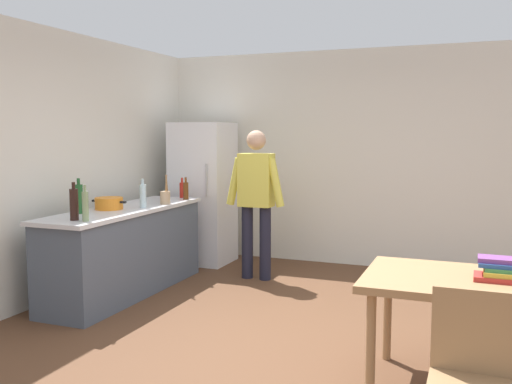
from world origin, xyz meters
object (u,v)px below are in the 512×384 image
object	(u,v)px
person	(256,194)
bottle_wine_green	(79,198)
cooking_pot	(109,203)
bottle_sauce_red	(182,190)
bottle_vinegar_tall	(85,206)
dining_table	(476,291)
chair	(474,372)
bottle_water_clear	(143,196)
utensil_jar	(165,197)
refrigerator	(203,193)
book_stack	(500,270)
bottle_wine_dark	(74,204)
bottle_beer_brown	(186,190)

from	to	relation	value
person	bottle_wine_green	bearing A→B (deg)	-128.32
cooking_pot	bottle_sauce_red	distance (m)	1.19
cooking_pot	bottle_vinegar_tall	xyz separation A→B (m)	(0.28, -0.72, 0.08)
dining_table	chair	world-z (taller)	chair
cooking_pot	person	bearing A→B (deg)	46.16
person	cooking_pot	distance (m)	1.64
bottle_vinegar_tall	bottle_water_clear	bearing A→B (deg)	91.38
utensil_jar	bottle_sauce_red	xyz separation A→B (m)	(-0.12, 0.60, 0.02)
refrigerator	cooking_pot	distance (m)	1.75
bottle_vinegar_tall	chair	bearing A→B (deg)	-20.62
refrigerator	book_stack	world-z (taller)	refrigerator
dining_table	bottle_sauce_red	distance (m)	3.94
cooking_pot	bottle_wine_green	distance (m)	0.38
chair	bottle_sauce_red	xyz separation A→B (m)	(-3.29, 3.10, 0.46)
utensil_jar	dining_table	bearing A→B (deg)	-25.86
chair	utensil_jar	xyz separation A→B (m)	(-3.17, 2.51, 0.44)
bottle_wine_dark	bottle_beer_brown	xyz separation A→B (m)	(0.17, 1.74, -0.04)
bottle_wine_dark	bottle_water_clear	size ratio (longest dim) A/B	1.13
chair	dining_table	bearing A→B (deg)	100.84
refrigerator	book_stack	distance (m)	4.36
cooking_pot	bottle_vinegar_tall	bearing A→B (deg)	-68.66
cooking_pot	bottle_wine_dark	bearing A→B (deg)	-77.86
person	bottle_beer_brown	distance (m)	0.83
refrigerator	person	size ratio (longest dim) A/B	1.06
cooking_pot	bottle_beer_brown	bearing A→B (deg)	72.50
bottle_wine_green	person	bearing A→B (deg)	51.68
bottle_vinegar_tall	person	bearing A→B (deg)	65.89
person	chair	world-z (taller)	person
person	bottle_beer_brown	size ratio (longest dim) A/B	6.54
cooking_pot	dining_table	bearing A→B (deg)	-15.42
person	bottle_vinegar_tall	bearing A→B (deg)	-114.11
dining_table	bottle_sauce_red	world-z (taller)	bottle_sauce_red
bottle_water_clear	cooking_pot	bearing A→B (deg)	-139.41
bottle_wine_dark	bottle_sauce_red	bearing A→B (deg)	88.77
cooking_pot	chair	bearing A→B (deg)	-28.97
cooking_pot	bottle_sauce_red	world-z (taller)	bottle_sauce_red
chair	bottle_wine_dark	distance (m)	3.59
utensil_jar	bottle_vinegar_tall	size ratio (longest dim) A/B	1.00
bottle_water_clear	bottle_vinegar_tall	world-z (taller)	bottle_vinegar_tall
utensil_jar	bottle_vinegar_tall	world-z (taller)	same
bottle_wine_dark	person	bearing A→B (deg)	62.61
utensil_jar	bottle_beer_brown	distance (m)	0.45
utensil_jar	bottle_sauce_red	distance (m)	0.61
dining_table	bottle_water_clear	size ratio (longest dim) A/B	4.67
chair	book_stack	world-z (taller)	chair
chair	bottle_wine_dark	bearing A→B (deg)	170.80
person	dining_table	world-z (taller)	person
person	bottle_wine_dark	world-z (taller)	person
refrigerator	bottle_sauce_red	xyz separation A→B (m)	(0.01, -0.57, 0.10)
cooking_pot	bottle_water_clear	world-z (taller)	bottle_water_clear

